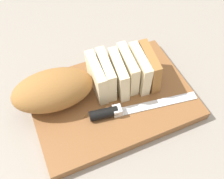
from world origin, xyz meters
TOP-DOWN VIEW (x-y plane):
  - ground_plane at (0.00, 0.00)m, footprint 3.00×3.00m
  - cutting_board at (0.00, 0.00)m, footprint 0.40×0.28m
  - bread_loaf at (-0.06, 0.04)m, footprint 0.36×0.13m
  - bread_knife at (-0.01, -0.05)m, footprint 0.27×0.06m
  - crumb_near_knife at (-0.06, -0.05)m, footprint 0.00×0.00m
  - crumb_near_loaf at (-0.08, -0.03)m, footprint 0.00×0.00m

SIDE VIEW (x-z plane):
  - ground_plane at x=0.00m, z-range 0.00..0.00m
  - cutting_board at x=0.00m, z-range 0.00..0.03m
  - crumb_near_loaf at x=-0.08m, z-range 0.03..0.03m
  - crumb_near_knife at x=-0.06m, z-range 0.03..0.03m
  - bread_knife at x=-0.01m, z-range 0.02..0.05m
  - bread_loaf at x=-0.06m, z-range 0.02..0.12m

